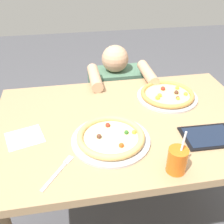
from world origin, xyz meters
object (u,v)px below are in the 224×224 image
at_px(drink_cup_colored, 177,160).
at_px(tablet, 209,136).
at_px(pizza_far, 167,95).
at_px(fork, 59,171).
at_px(pizza_near, 111,137).
at_px(diner_seated, 115,107).

height_order(drink_cup_colored, tablet, drink_cup_colored).
bearing_deg(pizza_far, fork, -142.57).
distance_m(pizza_far, tablet, 0.38).
bearing_deg(tablet, pizza_near, 173.27).
bearing_deg(fork, pizza_far, 37.43).
relative_size(drink_cup_colored, fork, 1.07).
relative_size(drink_cup_colored, tablet, 0.77).
bearing_deg(diner_seated, pizza_far, -66.23).
height_order(drink_cup_colored, diner_seated, drink_cup_colored).
height_order(fork, diner_seated, diner_seated).
distance_m(pizza_near, pizza_far, 0.50).
relative_size(pizza_far, diner_seated, 0.38).
distance_m(pizza_near, diner_seated, 0.90).
height_order(pizza_near, diner_seated, diner_seated).
bearing_deg(drink_cup_colored, tablet, 36.84).
distance_m(drink_cup_colored, diner_seated, 1.10).
bearing_deg(pizza_far, tablet, -80.27).
bearing_deg(diner_seated, tablet, -72.14).
xyz_separation_m(pizza_near, pizza_far, (0.38, 0.32, -0.00)).
bearing_deg(drink_cup_colored, fork, 170.58).
bearing_deg(pizza_near, tablet, -6.73).
relative_size(drink_cup_colored, diner_seated, 0.21).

